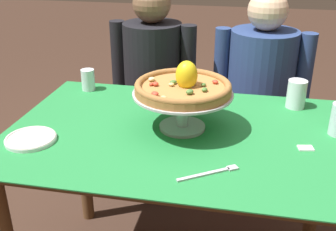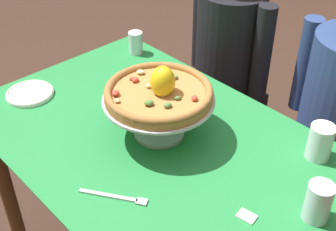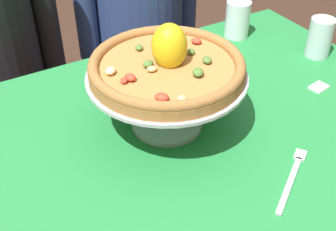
% 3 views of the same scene
% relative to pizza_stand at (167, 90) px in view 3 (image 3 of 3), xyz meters
% --- Properties ---
extents(dining_table, '(1.28, 0.84, 0.74)m').
position_rel_pizza_stand_xyz_m(dining_table, '(0.01, -0.03, -0.21)').
color(dining_table, brown).
rests_on(dining_table, ground).
extents(pizza_stand, '(0.36, 0.36, 0.14)m').
position_rel_pizza_stand_xyz_m(pizza_stand, '(0.00, 0.00, 0.00)').
color(pizza_stand, '#B7B7C1').
rests_on(pizza_stand, dining_table).
extents(pizza, '(0.34, 0.34, 0.11)m').
position_rel_pizza_stand_xyz_m(pizza, '(0.00, 0.00, 0.07)').
color(pizza, '#AD753D').
rests_on(pizza, pizza_stand).
extents(water_glass_side_right, '(0.07, 0.07, 0.12)m').
position_rel_pizza_stand_xyz_m(water_glass_side_right, '(0.55, 0.06, -0.05)').
color(water_glass_side_right, silver).
rests_on(water_glass_side_right, dining_table).
extents(water_glass_back_right, '(0.08, 0.08, 0.12)m').
position_rel_pizza_stand_xyz_m(water_glass_back_right, '(0.42, 0.28, -0.05)').
color(water_glass_back_right, white).
rests_on(water_glass_back_right, dining_table).
extents(dinner_fork, '(0.18, 0.13, 0.01)m').
position_rel_pizza_stand_xyz_m(dinner_fork, '(0.14, -0.28, -0.10)').
color(dinner_fork, '#B7B7C1').
rests_on(dinner_fork, dining_table).
extents(sugar_packet, '(0.06, 0.04, 0.00)m').
position_rel_pizza_stand_xyz_m(sugar_packet, '(0.43, -0.07, -0.10)').
color(sugar_packet, white).
rests_on(sugar_packet, dining_table).
extents(diner_left, '(0.46, 0.34, 1.17)m').
position_rel_pizza_stand_xyz_m(diner_left, '(-0.27, 0.67, -0.29)').
color(diner_left, black).
rests_on(diner_left, ground).
extents(diner_right, '(0.50, 0.36, 1.15)m').
position_rel_pizza_stand_xyz_m(diner_right, '(0.29, 0.72, -0.28)').
color(diner_right, maroon).
rests_on(diner_right, ground).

